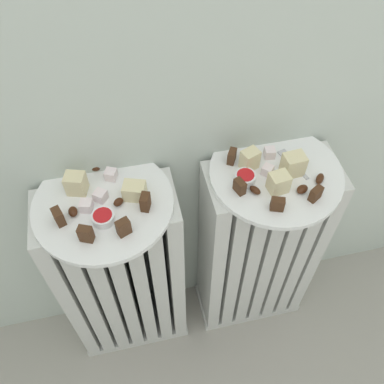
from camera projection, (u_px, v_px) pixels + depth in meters
The scene contains 31 objects.
radiator_left at pixel (124, 278), 1.17m from camera, with size 0.33×0.15×0.67m.
radiator_right at pixel (257, 252), 1.22m from camera, with size 0.33×0.15×0.67m.
plate_left at pixel (103, 204), 0.90m from camera, with size 0.30×0.30×0.01m, color white.
plate_right at pixel (276, 173), 0.95m from camera, with size 0.30×0.30×0.01m, color white.
dark_cake_slice_left_0 at pixel (59, 217), 0.85m from camera, with size 0.03×0.02×0.04m, color #472B19.
dark_cake_slice_left_1 at pixel (86, 234), 0.82m from camera, with size 0.03×0.02×0.04m, color #472B19.
dark_cake_slice_left_2 at pixel (123, 227), 0.83m from camera, with size 0.03×0.02×0.04m, color #472B19.
dark_cake_slice_left_3 at pixel (145, 202), 0.87m from camera, with size 0.03×0.02×0.04m, color #472B19.
marble_cake_slice_left_0 at pixel (134, 191), 0.89m from camera, with size 0.05×0.04×0.04m, color beige.
marble_cake_slice_left_1 at pixel (76, 183), 0.89m from camera, with size 0.04×0.03×0.05m, color beige.
turkish_delight_left_0 at pixel (100, 196), 0.89m from camera, with size 0.02×0.02×0.02m, color white.
turkish_delight_left_1 at pixel (111, 174), 0.92m from camera, with size 0.02×0.02×0.02m, color white.
turkish_delight_left_2 at pixel (86, 206), 0.87m from camera, with size 0.02×0.02×0.02m, color white.
medjool_date_left_0 at pixel (73, 212), 0.87m from camera, with size 0.03×0.02×0.01m, color #3D1E0F.
medjool_date_left_1 at pixel (95, 168), 0.94m from camera, with size 0.02×0.02×0.02m, color #3D1E0F.
medjool_date_left_2 at pixel (118, 202), 0.88m from camera, with size 0.02×0.02×0.02m, color #3D1E0F.
jam_bowl_left at pixel (103, 217), 0.86m from camera, with size 0.05×0.05×0.02m.
dark_cake_slice_right_0 at pixel (232, 156), 0.95m from camera, with size 0.03×0.02×0.03m, color #472B19.
dark_cake_slice_right_1 at pixel (240, 186), 0.90m from camera, with size 0.03×0.02×0.03m, color #472B19.
dark_cake_slice_right_2 at pixel (277, 204), 0.87m from camera, with size 0.03×0.02×0.03m, color #472B19.
dark_cake_slice_right_3 at pixel (316, 194), 0.89m from camera, with size 0.03×0.02×0.03m, color #472B19.
marble_cake_slice_right_0 at pixel (250, 160), 0.93m from camera, with size 0.04×0.03×0.05m, color beige.
marble_cake_slice_right_1 at pixel (293, 165), 0.92m from camera, with size 0.05×0.04×0.05m, color beige.
marble_cake_slice_right_2 at pixel (279, 183), 0.90m from camera, with size 0.04×0.03×0.05m, color beige.
turkish_delight_right_0 at pixel (267, 170), 0.93m from camera, with size 0.02×0.02×0.02m, color white.
turkish_delight_right_1 at pixel (270, 153), 0.96m from camera, with size 0.02×0.02×0.02m, color white.
medjool_date_right_0 at pixel (255, 190), 0.90m from camera, with size 0.03×0.02×0.01m, color #3D1E0F.
medjool_date_right_1 at pixel (302, 189), 0.91m from camera, with size 0.03×0.02×0.01m, color #3D1E0F.
medjool_date_right_2 at pixel (320, 179), 0.92m from camera, with size 0.03×0.02×0.02m, color #3D1E0F.
jam_bowl_right at pixel (245, 178), 0.92m from camera, with size 0.05×0.05×0.02m.
fork at pixel (292, 162), 0.96m from camera, with size 0.04×0.10×0.00m.
Camera 1 is at (-0.13, -0.28, 1.40)m, focal length 39.79 mm.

